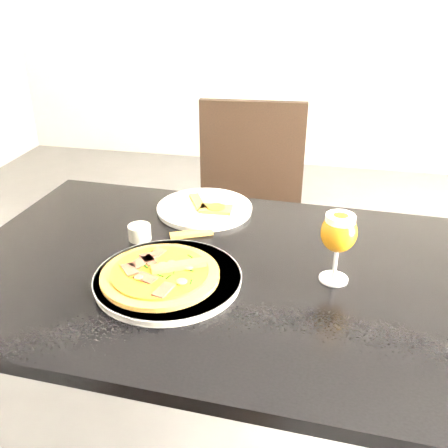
% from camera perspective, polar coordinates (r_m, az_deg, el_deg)
% --- Properties ---
extents(dining_table, '(1.23, 0.85, 0.75)m').
position_cam_1_polar(dining_table, '(1.22, -1.40, -8.33)').
color(dining_table, black).
rests_on(dining_table, ground).
extents(chair_far, '(0.46, 0.46, 0.93)m').
position_cam_1_polar(chair_far, '(1.94, 2.74, 0.95)').
color(chair_far, black).
rests_on(chair_far, ground).
extents(plate_main, '(0.33, 0.33, 0.02)m').
position_cam_1_polar(plate_main, '(1.11, -6.42, -6.22)').
color(plate_main, silver).
rests_on(plate_main, dining_table).
extents(pizza, '(0.26, 0.26, 0.03)m').
position_cam_1_polar(pizza, '(1.10, -7.24, -5.62)').
color(pizza, brown).
rests_on(pizza, plate_main).
extents(plate_second, '(0.35, 0.35, 0.01)m').
position_cam_1_polar(plate_second, '(1.42, -2.23, 1.78)').
color(plate_second, silver).
rests_on(plate_second, dining_table).
extents(crust_scraps, '(0.14, 0.12, 0.01)m').
position_cam_1_polar(crust_scraps, '(1.41, -1.63, 2.02)').
color(crust_scraps, brown).
rests_on(crust_scraps, plate_second).
extents(loose_crust, '(0.11, 0.07, 0.01)m').
position_cam_1_polar(loose_crust, '(1.29, -3.75, -1.11)').
color(loose_crust, brown).
rests_on(loose_crust, dining_table).
extents(sauce_cup, '(0.06, 0.06, 0.04)m').
position_cam_1_polar(sauce_cup, '(1.28, -9.63, -0.87)').
color(sauce_cup, '#BAB9A7').
rests_on(sauce_cup, dining_table).
extents(beer_glass, '(0.08, 0.08, 0.16)m').
position_cam_1_polar(beer_glass, '(1.08, 12.99, -1.01)').
color(beer_glass, '#B5B9BE').
rests_on(beer_glass, dining_table).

